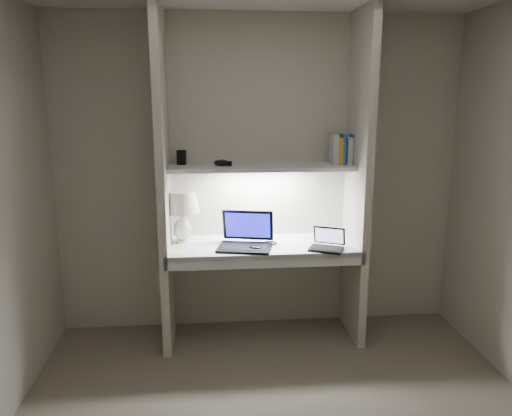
{
  "coord_description": "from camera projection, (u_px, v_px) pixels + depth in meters",
  "views": [
    {
      "loc": [
        -0.38,
        -2.43,
        1.89
      ],
      "look_at": [
        -0.07,
        1.05,
        1.09
      ],
      "focal_mm": 35.0,
      "sensor_mm": 36.0,
      "label": 1
    }
  ],
  "objects": [
    {
      "name": "shelf",
      "position": [
        261.0,
        167.0,
        3.79
      ],
      "size": [
        1.4,
        0.36,
        0.03
      ],
      "primitive_type": "cube",
      "color": "silver",
      "rests_on": "back_wall"
    },
    {
      "name": "alcove_panel_right",
      "position": [
        358.0,
        181.0,
        3.79
      ],
      "size": [
        0.06,
        0.55,
        2.5
      ],
      "primitive_type": "cube",
      "color": "beige",
      "rests_on": "floor"
    },
    {
      "name": "book_row",
      "position": [
        344.0,
        150.0,
        3.84
      ],
      "size": [
        0.22,
        0.15,
        0.23
      ],
      "color": "silver",
      "rests_on": "shelf"
    },
    {
      "name": "cable_coil",
      "position": [
        270.0,
        243.0,
        3.83
      ],
      "size": [
        0.12,
        0.12,
        0.01
      ],
      "primitive_type": "torus",
      "rotation": [
        0.0,
        0.0,
        0.25
      ],
      "color": "black",
      "rests_on": "desk"
    },
    {
      "name": "alcove_panel_left",
      "position": [
        164.0,
        184.0,
        3.66
      ],
      "size": [
        0.06,
        0.55,
        2.5
      ],
      "primitive_type": "cube",
      "color": "beige",
      "rests_on": "floor"
    },
    {
      "name": "desk_apron",
      "position": [
        266.0,
        261.0,
        3.59
      ],
      "size": [
        1.46,
        0.03,
        0.1
      ],
      "primitive_type": "cube",
      "color": "silver",
      "rests_on": "desk"
    },
    {
      "name": "shelf_box",
      "position": [
        181.0,
        157.0,
        3.81
      ],
      "size": [
        0.07,
        0.06,
        0.11
      ],
      "primitive_type": "cube",
      "rotation": [
        0.0,
        0.0,
        -0.18
      ],
      "color": "black",
      "rests_on": "shelf"
    },
    {
      "name": "shelf_gadget",
      "position": [
        221.0,
        163.0,
        3.74
      ],
      "size": [
        0.11,
        0.08,
        0.05
      ],
      "primitive_type": "ellipsoid",
      "rotation": [
        0.0,
        0.0,
        -0.03
      ],
      "color": "black",
      "rests_on": "shelf"
    },
    {
      "name": "laptop_netbook",
      "position": [
        327.0,
        244.0,
        3.69
      ],
      "size": [
        0.3,
        0.29,
        0.16
      ],
      "rotation": [
        0.0,
        0.0,
        -0.44
      ],
      "color": "black",
      "rests_on": "desk"
    },
    {
      "name": "strip_light",
      "position": [
        261.0,
        170.0,
        3.8
      ],
      "size": [
        0.6,
        0.04,
        0.02
      ],
      "primitive_type": "cube",
      "color": "white",
      "rests_on": "shelf"
    },
    {
      "name": "speaker",
      "position": [
        259.0,
        230.0,
        3.95
      ],
      "size": [
        0.11,
        0.08,
        0.14
      ],
      "primitive_type": "cube",
      "rotation": [
        0.0,
        0.0,
        -0.14
      ],
      "color": "silver",
      "rests_on": "desk"
    },
    {
      "name": "table_lamp",
      "position": [
        182.0,
        208.0,
        3.82
      ],
      "size": [
        0.28,
        0.28,
        0.4
      ],
      "color": "white",
      "rests_on": "desk"
    },
    {
      "name": "laptop_main",
      "position": [
        246.0,
        239.0,
        3.75
      ],
      "size": [
        0.45,
        0.41,
        0.26
      ],
      "rotation": [
        0.0,
        0.0,
        -0.22
      ],
      "color": "black",
      "rests_on": "desk"
    },
    {
      "name": "mouse",
      "position": [
        255.0,
        248.0,
        3.66
      ],
      "size": [
        0.12,
        0.1,
        0.04
      ],
      "primitive_type": "ellipsoid",
      "rotation": [
        0.0,
        0.0,
        -0.38
      ],
      "color": "black",
      "rests_on": "desk"
    },
    {
      "name": "sticky_note",
      "position": [
        178.0,
        247.0,
        3.75
      ],
      "size": [
        0.07,
        0.07,
        0.0
      ],
      "primitive_type": "cube",
      "rotation": [
        0.0,
        0.0,
        -0.06
      ],
      "color": "yellow",
      "rests_on": "desk"
    },
    {
      "name": "desk",
      "position": [
        262.0,
        246.0,
        3.83
      ],
      "size": [
        1.4,
        0.55,
        0.04
      ],
      "primitive_type": "cube",
      "color": "white",
      "rests_on": "alcove_panel_left"
    },
    {
      "name": "back_wall",
      "position": [
        259.0,
        176.0,
        3.99
      ],
      "size": [
        3.2,
        0.01,
        2.5
      ],
      "primitive_type": "cube",
      "color": "beige",
      "rests_on": "floor"
    }
  ]
}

